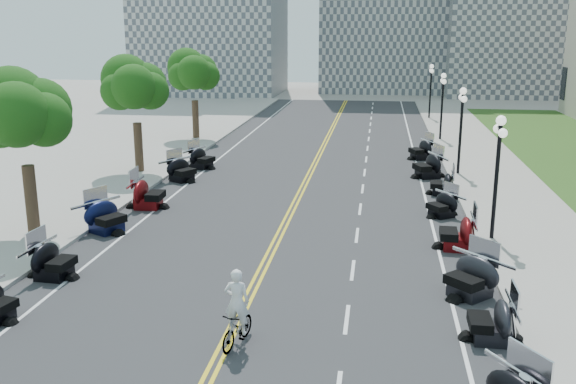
{
  "coord_description": "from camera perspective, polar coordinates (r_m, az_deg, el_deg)",
  "views": [
    {
      "loc": [
        3.93,
        -21.5,
        8.37
      ],
      "look_at": [
        0.43,
        3.06,
        2.0
      ],
      "focal_mm": 40.0,
      "sensor_mm": 36.0,
      "label": 1
    }
  ],
  "objects": [
    {
      "name": "lane_dash_7",
      "position": [
        26.84,
        6.15,
        -3.83
      ],
      "size": [
        0.12,
        2.0,
        0.0
      ],
      "primitive_type": "cube",
      "color": "white",
      "rests_on": "road"
    },
    {
      "name": "lane_dash_19",
      "position": [
        73.97,
        7.56,
        7.79
      ],
      "size": [
        0.12,
        2.0,
        0.0
      ],
      "primitive_type": "cube",
      "color": "white",
      "rests_on": "road"
    },
    {
      "name": "lane_dash_13",
      "position": [
        50.2,
        7.18,
        4.7
      ],
      "size": [
        0.12,
        2.0,
        0.0
      ],
      "primitive_type": "cube",
      "color": "white",
      "rests_on": "road"
    },
    {
      "name": "lane_dash_18",
      "position": [
        70.0,
        7.51,
        7.42
      ],
      "size": [
        0.12,
        2.0,
        0.0
      ],
      "primitive_type": "cube",
      "color": "white",
      "rests_on": "road"
    },
    {
      "name": "sidewalk_north",
      "position": [
        33.22,
        19.23,
        -0.88
      ],
      "size": [
        5.0,
        90.0,
        0.15
      ],
      "primitive_type": "cube",
      "color": "#9E9991",
      "rests_on": "ground"
    },
    {
      "name": "motorcycle_s_5",
      "position": [
        23.48,
        -20.17,
        -5.59
      ],
      "size": [
        2.14,
        2.14,
        1.39
      ],
      "primitive_type": null,
      "rotation": [
        0.0,
        0.0,
        1.49
      ],
      "color": "black",
      "rests_on": "road"
    },
    {
      "name": "motorcycle_n_8",
      "position": [
        33.89,
        13.55,
        0.83
      ],
      "size": [
        1.97,
        1.97,
        1.3
      ],
      "primitive_type": null,
      "rotation": [
        0.0,
        0.0,
        -1.63
      ],
      "color": "black",
      "rests_on": "road"
    },
    {
      "name": "centerline_yellow_a",
      "position": [
        32.84,
        0.75,
        -0.35
      ],
      "size": [
        0.12,
        90.0,
        0.0
      ],
      "primitive_type": "cube",
      "color": "yellow",
      "rests_on": "road"
    },
    {
      "name": "motorcycle_s_9",
      "position": [
        39.54,
        -7.67,
        3.09
      ],
      "size": [
        2.58,
        2.58,
        1.41
      ],
      "primitive_type": null,
      "rotation": [
        0.0,
        0.0,
        1.22
      ],
      "color": "black",
      "rests_on": "road"
    },
    {
      "name": "tree_2",
      "position": [
        27.56,
        -22.47,
        5.76
      ],
      "size": [
        4.8,
        4.8,
        9.2
      ],
      "primitive_type": null,
      "color": "#235619",
      "rests_on": "sidewalk_south"
    },
    {
      "name": "motorcycle_n_4",
      "position": [
        18.69,
        17.67,
        -10.65
      ],
      "size": [
        1.93,
        1.93,
        1.34
      ],
      "primitive_type": null,
      "rotation": [
        0.0,
        0.0,
        -1.58
      ],
      "color": "black",
      "rests_on": "road"
    },
    {
      "name": "lane_dash_11",
      "position": [
        42.34,
        6.96,
        2.91
      ],
      "size": [
        0.12,
        2.0,
        0.0
      ],
      "primitive_type": "cube",
      "color": "white",
      "rests_on": "road"
    },
    {
      "name": "lane_dash_6",
      "position": [
        23.07,
        5.78,
        -6.91
      ],
      "size": [
        0.12,
        2.0,
        0.0
      ],
      "primitive_type": "cube",
      "color": "white",
      "rests_on": "road"
    },
    {
      "name": "motorcycle_s_8",
      "position": [
        36.37,
        -9.43,
        2.05
      ],
      "size": [
        2.8,
        2.8,
        1.43
      ],
      "primitive_type": null,
      "rotation": [
        0.0,
        0.0,
        1.03
      ],
      "color": "black",
      "rests_on": "road"
    },
    {
      "name": "lane_dash_10",
      "position": [
        38.42,
        6.82,
        1.73
      ],
      "size": [
        0.12,
        2.0,
        0.0
      ],
      "primitive_type": "cube",
      "color": "white",
      "rests_on": "road"
    },
    {
      "name": "tree_4",
      "position": [
        49.63,
        -8.35,
        10.07
      ],
      "size": [
        4.8,
        4.8,
        9.2
      ],
      "primitive_type": null,
      "color": "#235619",
      "rests_on": "sidewalk_south"
    },
    {
      "name": "motorcycle_n_7",
      "position": [
        29.94,
        13.53,
        -1.02
      ],
      "size": [
        2.47,
        2.47,
        1.24
      ],
      "primitive_type": null,
      "rotation": [
        0.0,
        0.0,
        -0.94
      ],
      "color": "black",
      "rests_on": "road"
    },
    {
      "name": "edge_line_north",
      "position": [
        32.68,
        12.16,
        -0.75
      ],
      "size": [
        0.12,
        90.0,
        0.0
      ],
      "primitive_type": "cube",
      "color": "white",
      "rests_on": "road"
    },
    {
      "name": "lane_dash_17",
      "position": [
        66.03,
        7.46,
        7.01
      ],
      "size": [
        0.12,
        2.0,
        0.0
      ],
      "primitive_type": "cube",
      "color": "white",
      "rests_on": "road"
    },
    {
      "name": "sidewalk_south",
      "position": [
        35.62,
        -16.05,
        0.36
      ],
      "size": [
        5.0,
        90.0,
        0.15
      ],
      "primitive_type": "cube",
      "color": "#9E9991",
      "rests_on": "ground"
    },
    {
      "name": "ground",
      "position": [
        23.4,
        -2.13,
        -6.57
      ],
      "size": [
        160.0,
        160.0,
        0.0
      ],
      "primitive_type": "plane",
      "color": "gray"
    },
    {
      "name": "edge_line_south",
      "position": [
        34.19,
        -9.75,
        0.04
      ],
      "size": [
        0.12,
        90.0,
        0.0
      ],
      "primitive_type": "cube",
      "color": "white",
      "rests_on": "road"
    },
    {
      "name": "lane_dash_12",
      "position": [
        46.26,
        7.08,
        3.88
      ],
      "size": [
        0.12,
        2.0,
        0.0
      ],
      "primitive_type": "cube",
      "color": "white",
      "rests_on": "road"
    },
    {
      "name": "cyclist_rider",
      "position": [
        17.14,
        -4.62,
        -7.63
      ],
      "size": [
        0.68,
        0.44,
        1.85
      ],
      "primitive_type": "imported",
      "rotation": [
        0.0,
        0.0,
        3.14
      ],
      "color": "white",
      "rests_on": "bicycle"
    },
    {
      "name": "distant_block_c",
      "position": [
        88.4,
        20.65,
        15.22
      ],
      "size": [
        20.0,
        14.0,
        22.0
      ],
      "primitive_type": "cube",
      "color": "gray",
      "rests_on": "ground"
    },
    {
      "name": "lane_dash_16",
      "position": [
        62.07,
        7.41,
        6.54
      ],
      "size": [
        0.12,
        2.0,
        0.0
      ],
      "primitive_type": "cube",
      "color": "white",
      "rests_on": "road"
    },
    {
      "name": "motorcycle_n_5",
      "position": [
        21.38,
        15.94,
        -7.1
      ],
      "size": [
        2.98,
        2.98,
        1.47
      ],
      "primitive_type": null,
      "rotation": [
        0.0,
        0.0,
        -0.8
      ],
      "color": "black",
      "rests_on": "road"
    },
    {
      "name": "lane_dash_15",
      "position": [
        58.1,
        7.34,
        6.01
      ],
      "size": [
        0.12,
        2.0,
        0.0
      ],
      "primitive_type": "cube",
      "color": "white",
      "rests_on": "road"
    },
    {
      "name": "motorcycle_n_10",
      "position": [
        42.83,
        11.74,
        3.8
      ],
      "size": [
        2.67,
        2.67,
        1.43
      ],
      "primitive_type": null,
      "rotation": [
        0.0,
        0.0,
        -1.17
      ],
      "color": "black",
      "rests_on": "road"
    },
    {
      "name": "street_lamp_3",
      "position": [
        38.22,
        15.09,
        5.22
      ],
      "size": [
        0.5,
        1.2,
        4.9
      ],
      "primitive_type": null,
      "color": "black",
      "rests_on": "sidewalk_north"
    },
    {
      "name": "road",
      "position": [
        32.82,
        0.96,
        -0.37
      ],
      "size": [
        16.0,
        90.0,
        0.01
      ],
      "primitive_type": "cube",
      "color": "#333335",
      "rests_on": "ground"
    },
    {
      "name": "lane_dash_8",
      "position": [
        30.67,
        6.43,
        -1.51
      ],
      "size": [
        0.12,
        2.0,
        0.0
      ],
      "primitive_type": "cube",
      "color": "white",
      "rests_on": "road"
    },
    {
      "name": "lane_dash_14",
      "position": [
        54.15,
        7.27,
        5.41
      ],
      "size": [
        0.12,
        2.0,
        0.0
      ],
      "primitive_type": "cube",
      "color": "white",
      "rests_on": "road"
    },
    {
      "name": "lane_dash_5",
      "position": [
        19.4,
        5.25,
        -11.18
      ],
      "size": [
        0.12,
        2.0,
        0.0
      ],
      "primitive_type": "cube",
      "color": "white",
      "rests_on": "road"
    },
    {
      "name": "motorcycle_n_9",
      "position": [
        37.58,
        12.33,
        2.41
      ],
      "size": [
        2.87,
        2.87,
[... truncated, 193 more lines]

